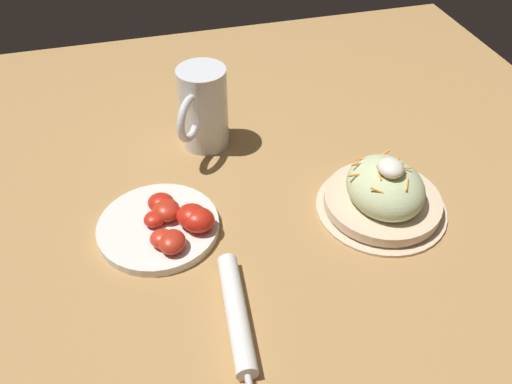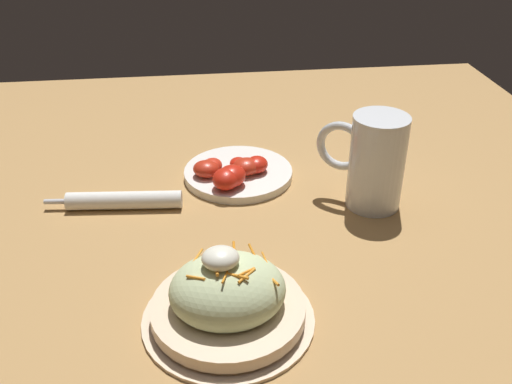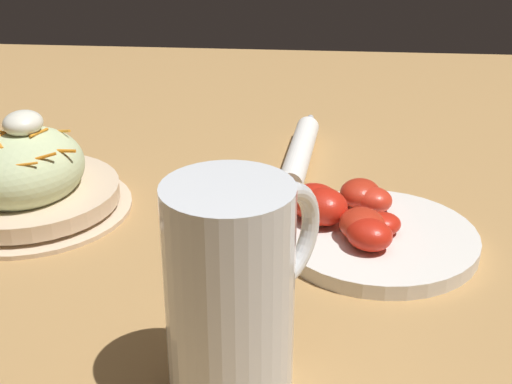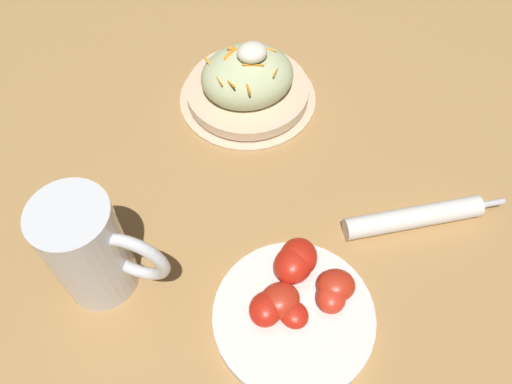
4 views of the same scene
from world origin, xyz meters
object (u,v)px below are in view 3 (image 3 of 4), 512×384
object	(u,v)px
salad_plate	(26,181)
tomato_plate	(364,227)
beer_mug	(232,296)
napkin_roll	(300,153)

from	to	relation	value
salad_plate	tomato_plate	size ratio (longest dim) A/B	1.11
beer_mug	napkin_roll	distance (m)	0.41
salad_plate	napkin_roll	xyz separation A→B (m)	(-0.15, 0.28, -0.02)
salad_plate	napkin_roll	bearing A→B (deg)	117.71
napkin_roll	tomato_plate	world-z (taller)	tomato_plate
tomato_plate	napkin_roll	bearing A→B (deg)	-160.26
salad_plate	beer_mug	world-z (taller)	beer_mug
beer_mug	napkin_roll	size ratio (longest dim) A/B	0.70
beer_mug	tomato_plate	xyz separation A→B (m)	(-0.21, 0.10, -0.06)
beer_mug	tomato_plate	bearing A→B (deg)	154.15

